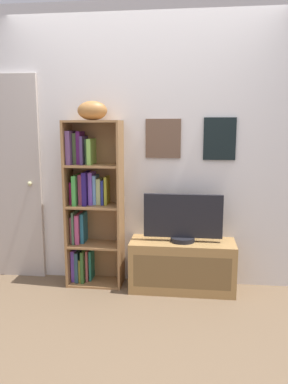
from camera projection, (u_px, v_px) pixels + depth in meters
The scene contains 7 objects.
ground at pixel (124, 344), 2.66m from camera, with size 5.20×5.20×0.04m, color brown.
back_wall at pixel (143, 148), 3.54m from camera, with size 4.80×0.08×2.59m.
bookshelf at pixel (89, 203), 3.55m from camera, with size 0.52×0.28×1.55m.
football at pixel (92, 111), 3.36m from camera, with size 0.27×0.17×0.17m, color #966231.
tv_stand at pixel (182, 266), 3.47m from camera, with size 0.95×0.36×0.46m.
television at pixel (183, 219), 3.40m from camera, with size 0.71×0.22×0.44m.
door at pixel (1, 179), 3.70m from camera, with size 0.82×0.09×1.98m.
Camera 1 is at (0.43, -2.40, 1.50)m, focal length 35.33 mm.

